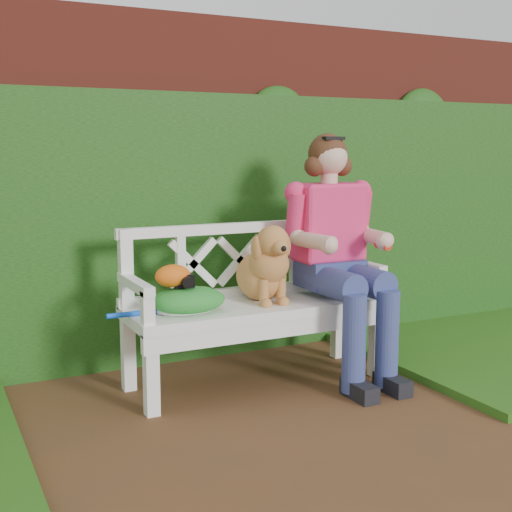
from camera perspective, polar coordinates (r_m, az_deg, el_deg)
name	(u,v)px	position (r m, az deg, el deg)	size (l,w,h in m)	color
ground	(307,460)	(3.14, 4.24, -16.61)	(60.00, 60.00, 0.00)	brown
brick_wall	(162,188)	(4.58, -7.83, 5.66)	(10.00, 0.30, 2.20)	maroon
ivy_hedge	(174,229)	(4.39, -6.84, 2.27)	(10.00, 0.18, 1.70)	#2E6318
garden_bench	(256,343)	(4.00, 0.00, -7.24)	(1.58, 0.60, 0.48)	white
seated_woman	(332,255)	(4.12, 6.39, 0.04)	(0.61, 0.81, 1.44)	#DA3E60
dog	(264,262)	(3.93, 0.65, -0.51)	(0.31, 0.42, 0.46)	#9A4E24
tennis_racket	(179,309)	(3.74, -6.42, -4.39)	(0.62, 0.26, 0.03)	white
green_bag	(188,299)	(3.72, -5.66, -3.61)	(0.41, 0.32, 0.14)	#198715
camera_item	(184,280)	(3.69, -6.05, -2.03)	(0.10, 0.08, 0.07)	black
baseball_glove	(173,276)	(3.69, -6.95, -1.66)	(0.20, 0.14, 0.12)	orange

